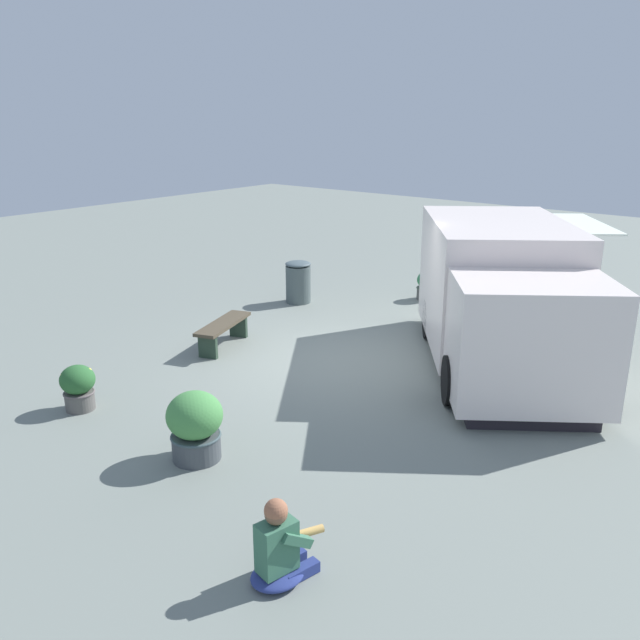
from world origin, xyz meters
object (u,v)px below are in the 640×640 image
at_px(planter_flowering_far, 427,285).
at_px(person_customer, 280,549).
at_px(food_truck, 502,300).
at_px(planter_flowering_side, 78,386).
at_px(trash_bin, 298,282).
at_px(planter_flowering_near, 195,425).
at_px(plaza_bench, 223,329).

bearing_deg(planter_flowering_far, person_customer, 112.15).
distance_m(person_customer, planter_flowering_far, 9.73).
distance_m(food_truck, planter_flowering_side, 6.74).
bearing_deg(planter_flowering_far, trash_bin, 43.37).
xyz_separation_m(food_truck, trash_bin, (5.05, -0.71, -0.65)).
bearing_deg(trash_bin, planter_flowering_side, 100.47).
relative_size(planter_flowering_near, plaza_bench, 0.57).
distance_m(planter_flowering_near, plaza_bench, 4.00).
bearing_deg(food_truck, planter_flowering_far, -42.86).
bearing_deg(planter_flowering_near, person_customer, 156.57).
height_order(planter_flowering_far, trash_bin, trash_bin).
bearing_deg(trash_bin, food_truck, 171.97).
bearing_deg(trash_bin, plaza_bench, 105.37).
height_order(person_customer, plaza_bench, person_customer).
bearing_deg(planter_flowering_far, planter_flowering_side, 83.11).
relative_size(food_truck, planter_flowering_side, 7.95).
bearing_deg(plaza_bench, trash_bin, -74.63).
height_order(planter_flowering_near, planter_flowering_side, planter_flowering_near).
relative_size(plaza_bench, trash_bin, 1.64).
xyz_separation_m(plaza_bench, trash_bin, (0.84, -3.05, 0.12)).
distance_m(person_customer, planter_flowering_near, 2.49).
relative_size(person_customer, planter_flowering_near, 0.97).
bearing_deg(planter_flowering_near, plaza_bench, -48.05).
bearing_deg(plaza_bench, person_customer, 141.34).
distance_m(planter_flowering_far, plaza_bench, 5.21).
height_order(person_customer, trash_bin, trash_bin).
bearing_deg(person_customer, planter_flowering_far, -67.85).
distance_m(planter_flowering_far, trash_bin, 2.92).
relative_size(person_customer, planter_flowering_side, 1.28).
xyz_separation_m(person_customer, trash_bin, (5.79, -7.01, 0.14)).
bearing_deg(person_customer, planter_flowering_near, -23.43).
bearing_deg(planter_flowering_near, planter_flowering_side, 2.89).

